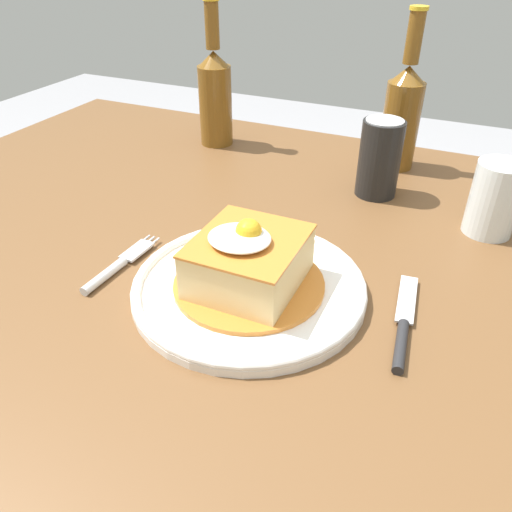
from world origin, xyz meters
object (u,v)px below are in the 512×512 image
beer_bottle_amber (402,112)px  drinking_glass (493,204)px  fork (116,267)px  main_plate (249,286)px  soda_can (380,158)px  beer_bottle_amber_far (215,93)px  knife (403,331)px

beer_bottle_amber → drinking_glass: bearing=-47.2°
beer_bottle_amber → fork: bearing=-117.7°
beer_bottle_amber → drinking_glass: size_ratio=2.53×
main_plate → soda_can: bearing=77.0°
beer_bottle_amber_far → drinking_glass: bearing=-16.1°
main_plate → beer_bottle_amber_far: bearing=122.6°
soda_can → beer_bottle_amber: beer_bottle_amber is taller
main_plate → knife: bearing=-0.3°
beer_bottle_amber → drinking_glass: beer_bottle_amber is taller
knife → drinking_glass: 0.28m
beer_bottle_amber → drinking_glass: 0.26m
soda_can → beer_bottle_amber_far: beer_bottle_amber_far is taller
beer_bottle_amber_far → drinking_glass: size_ratio=2.53×
knife → soda_can: 0.35m
fork → beer_bottle_amber: beer_bottle_amber is taller
fork → beer_bottle_amber: 0.56m
main_plate → beer_bottle_amber: (0.08, 0.45, 0.09)m
main_plate → fork: 0.18m
beer_bottle_amber_far → knife: bearing=-43.0°
knife → soda_can: bearing=108.2°
knife → beer_bottle_amber_far: 0.63m
fork → beer_bottle_amber_far: (-0.10, 0.45, 0.09)m
drinking_glass → beer_bottle_amber_far: bearing=163.9°
fork → knife: bearing=4.8°
main_plate → beer_bottle_amber_far: 0.51m
soda_can → drinking_glass: 0.18m
knife → beer_bottle_amber: (-0.10, 0.46, 0.09)m
beer_bottle_amber_far → beer_bottle_amber: bearing=5.3°
main_plate → drinking_glass: 0.37m
knife → drinking_glass: (0.07, 0.27, 0.04)m
soda_can → main_plate: bearing=-103.0°
main_plate → beer_bottle_amber_far: size_ratio=1.05×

